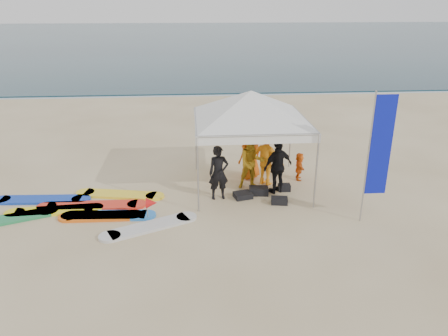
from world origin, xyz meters
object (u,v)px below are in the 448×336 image
surfboard_spread (86,210)px  person_orange_a (267,156)px  person_seated (299,166)px  feather_flag (379,147)px  person_yellow (252,162)px  person_orange_b (251,153)px  marker_pennant (151,203)px  person_black_b (278,166)px  canopy_tent (251,91)px  person_black_a (219,173)px

surfboard_spread → person_orange_a: bearing=15.9°
person_seated → feather_flag: feather_flag is taller
person_yellow → person_orange_a: size_ratio=0.91×
person_orange_b → marker_pennant: bearing=11.6°
person_seated → surfboard_spread: (-6.34, -1.77, -0.41)m
surfboard_spread → person_orange_b: bearing=23.0°
person_yellow → person_seated: person_yellow is taller
marker_pennant → surfboard_spread: size_ratio=0.12×
person_black_b → surfboard_spread: size_ratio=0.30×
person_orange_b → person_seated: size_ratio=1.86×
feather_flag → marker_pennant: (-5.68, 0.45, -1.52)m
person_orange_a → marker_pennant: 4.04m
person_yellow → feather_flag: feather_flag is taller
person_seated → feather_flag: size_ratio=0.26×
person_seated → marker_pennant: bearing=128.6°
person_seated → canopy_tent: 3.05m
canopy_tent → surfboard_spread: size_ratio=0.83×
person_orange_b → person_seated: (1.54, -0.27, -0.39)m
person_orange_b → person_black_a: bearing=22.1°
person_black_b → feather_flag: size_ratio=0.48×
person_black_b → canopy_tent: 2.33m
person_black_b → person_yellow: bearing=-54.4°
person_orange_a → surfboard_spread: 5.51m
canopy_tent → person_black_a: bearing=-141.5°
person_black_a → person_black_b: size_ratio=0.96×
feather_flag → marker_pennant: size_ratio=5.38×
person_yellow → person_black_b: person_black_b is taller
person_orange_a → person_yellow: bearing=65.6°
person_seated → canopy_tent: canopy_tent is taller
person_yellow → person_orange_a: person_orange_a is taller
person_black_b → surfboard_spread: bearing=-16.6°
person_black_a → canopy_tent: size_ratio=0.35×
person_black_a → person_black_b: person_black_b is taller
person_orange_b → canopy_tent: (-0.12, -0.70, 2.14)m
canopy_tent → surfboard_spread: canopy_tent is taller
person_yellow → person_seated: size_ratio=1.84×
canopy_tent → surfboard_spread: 5.69m
marker_pennant → surfboard_spread: (-1.86, 0.68, -0.46)m
person_orange_b → canopy_tent: bearing=49.1°
person_orange_b → surfboard_spread: (-4.80, -2.04, -0.80)m
person_black_a → person_orange_a: 1.82m
person_orange_a → canopy_tent: 2.14m
person_orange_a → person_black_b: (0.22, -0.66, -0.08)m
person_orange_b → person_black_b: bearing=87.1°
person_black_b → person_seated: bearing=-158.5°
person_black_a → person_black_b: (1.77, 0.28, 0.04)m
person_black_a → canopy_tent: bearing=30.9°
person_yellow → person_orange_b: person_orange_b is taller
person_black_a → person_orange_b: 1.87m
person_black_a → marker_pennant: bearing=-153.7°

